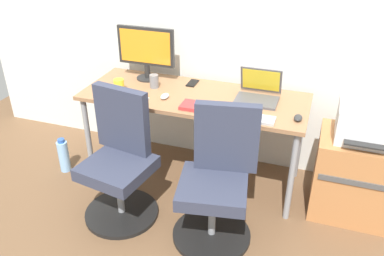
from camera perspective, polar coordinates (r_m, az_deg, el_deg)
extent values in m
plane|color=brown|center=(3.46, 0.27, -6.69)|extent=(5.28, 5.28, 0.00)
cube|color=silver|center=(3.28, 2.72, 16.33)|extent=(4.40, 0.04, 2.60)
cube|color=#996B47|center=(3.09, 0.30, 4.44)|extent=(1.72, 0.66, 0.03)
cylinder|color=gray|center=(3.37, -14.44, -1.50)|extent=(0.04, 0.04, 0.72)
cylinder|color=gray|center=(2.90, 13.86, -6.80)|extent=(0.04, 0.04, 0.72)
cylinder|color=gray|center=(3.78, -10.03, 2.53)|extent=(0.04, 0.04, 0.72)
cylinder|color=gray|center=(3.37, 14.98, -1.51)|extent=(0.04, 0.04, 0.72)
cylinder|color=black|center=(3.10, -9.88, -11.69)|extent=(0.54, 0.54, 0.03)
cylinder|color=gray|center=(2.99, -10.18, -9.00)|extent=(0.05, 0.05, 0.34)
cube|color=#33384C|center=(2.86, -10.55, -5.60)|extent=(0.51, 0.51, 0.09)
cube|color=#33384C|center=(2.86, -9.87, 1.17)|extent=(0.43, 0.14, 0.48)
cylinder|color=black|center=(2.90, 2.77, -14.79)|extent=(0.54, 0.54, 0.03)
cylinder|color=gray|center=(2.77, 2.86, -12.02)|extent=(0.05, 0.05, 0.34)
cube|color=#33384C|center=(2.63, 2.98, -8.49)|extent=(0.51, 0.51, 0.09)
cube|color=#33384C|center=(2.62, 4.94, -1.34)|extent=(0.43, 0.14, 0.48)
cube|color=#B77542|center=(3.14, 21.96, -6.27)|extent=(0.55, 0.45, 0.62)
cube|color=#4C4C4C|center=(2.90, 22.33, -7.28)|extent=(0.50, 0.01, 0.04)
cube|color=silver|center=(2.93, 23.49, 0.67)|extent=(0.38, 0.34, 0.24)
cube|color=#262626|center=(2.78, 23.37, -2.27)|extent=(0.27, 0.06, 0.01)
cylinder|color=#8CBFF2|center=(3.61, -17.68, -3.83)|extent=(0.09, 0.09, 0.28)
cylinder|color=#2D59B2|center=(3.54, -18.05, -1.72)|extent=(0.06, 0.06, 0.03)
cylinder|color=#262626|center=(3.40, -6.29, 7.06)|extent=(0.18, 0.18, 0.01)
cylinder|color=#262626|center=(3.38, -6.34, 8.02)|extent=(0.04, 0.04, 0.11)
cube|color=#262626|center=(3.31, -6.54, 11.41)|extent=(0.48, 0.03, 0.31)
cube|color=orange|center=(3.30, -6.67, 11.33)|extent=(0.43, 0.00, 0.26)
cube|color=#4C4C51|center=(3.00, 9.08, 3.83)|extent=(0.31, 0.22, 0.02)
cube|color=#4C4C51|center=(3.09, 9.74, 6.71)|extent=(0.31, 0.07, 0.20)
cube|color=yellow|center=(3.08, 9.72, 6.71)|extent=(0.28, 0.06, 0.17)
cube|color=silver|center=(3.04, -9.42, 4.12)|extent=(0.34, 0.12, 0.02)
cube|color=#B7B7B7|center=(2.75, 8.18, 1.46)|extent=(0.34, 0.12, 0.02)
ellipsoid|color=silver|center=(3.03, -3.87, 4.51)|extent=(0.06, 0.10, 0.03)
ellipsoid|color=#2D2D2D|center=(2.80, 14.78, 1.41)|extent=(0.06, 0.10, 0.03)
cylinder|color=yellow|center=(3.19, -10.31, 6.00)|extent=(0.08, 0.08, 0.09)
cylinder|color=slate|center=(3.21, -5.39, 6.61)|extent=(0.07, 0.07, 0.10)
cube|color=black|center=(3.28, 0.08, 6.37)|extent=(0.07, 0.14, 0.01)
cube|color=red|center=(2.87, 0.53, 3.10)|extent=(0.21, 0.15, 0.03)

